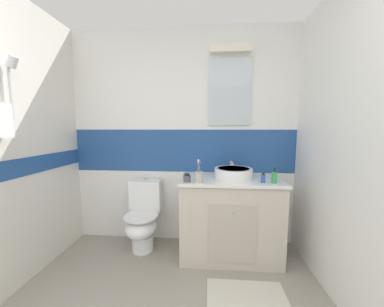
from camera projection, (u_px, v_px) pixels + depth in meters
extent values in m
cube|color=white|center=(183.00, 204.00, 2.68)|extent=(3.20, 0.10, 0.85)
cube|color=#234C8C|center=(183.00, 150.00, 2.59)|extent=(3.20, 0.10, 0.50)
cube|color=white|center=(183.00, 80.00, 2.50)|extent=(3.20, 0.10, 1.15)
cube|color=silver|center=(230.00, 92.00, 2.42)|extent=(0.48, 0.02, 0.74)
cube|color=white|center=(231.00, 49.00, 2.33)|extent=(0.45, 0.10, 0.08)
cylinder|color=silver|center=(10.00, 92.00, 1.71)|extent=(0.02, 0.02, 0.46)
cylinder|color=silver|center=(12.00, 62.00, 1.68)|extent=(0.10, 0.07, 0.11)
cube|color=beige|center=(230.00, 218.00, 2.31)|extent=(1.02, 0.57, 0.82)
cube|color=white|center=(230.00, 179.00, 2.25)|extent=(1.04, 0.59, 0.03)
cube|color=#B6AD9F|center=(232.00, 234.00, 2.03)|extent=(0.46, 0.01, 0.57)
cylinder|color=silver|center=(233.00, 214.00, 1.99)|extent=(0.02, 0.02, 0.03)
cylinder|color=white|center=(233.00, 173.00, 2.24)|extent=(0.39, 0.39, 0.10)
cylinder|color=#AFB1BA|center=(233.00, 169.00, 2.23)|extent=(0.32, 0.32, 0.01)
cylinder|color=silver|center=(231.00, 167.00, 2.46)|extent=(0.03, 0.03, 0.14)
cylinder|color=silver|center=(232.00, 163.00, 2.34)|extent=(0.02, 0.18, 0.02)
cylinder|color=white|center=(143.00, 242.00, 2.42)|extent=(0.24, 0.24, 0.18)
ellipsoid|color=white|center=(141.00, 227.00, 2.36)|extent=(0.34, 0.42, 0.22)
cylinder|color=white|center=(141.00, 216.00, 2.34)|extent=(0.37, 0.37, 0.02)
cube|color=white|center=(146.00, 195.00, 2.53)|extent=(0.36, 0.17, 0.36)
cylinder|color=silver|center=(146.00, 179.00, 2.51)|extent=(0.04, 0.04, 0.02)
cylinder|color=#B2ADA3|center=(199.00, 177.00, 2.06)|extent=(0.08, 0.08, 0.10)
cylinder|color=#D83F4C|center=(198.00, 170.00, 2.04)|extent=(0.04, 0.04, 0.18)
cube|color=white|center=(198.00, 161.00, 2.03)|extent=(0.02, 0.02, 0.03)
cylinder|color=#338CD8|center=(198.00, 171.00, 2.04)|extent=(0.01, 0.03, 0.17)
cube|color=white|center=(198.00, 162.00, 2.03)|extent=(0.01, 0.02, 0.03)
cylinder|color=#3FB259|center=(200.00, 170.00, 2.07)|extent=(0.04, 0.03, 0.17)
cube|color=white|center=(200.00, 162.00, 2.06)|extent=(0.02, 0.02, 0.03)
cylinder|color=green|center=(274.00, 178.00, 2.03)|extent=(0.05, 0.05, 0.11)
cylinder|color=#262626|center=(275.00, 170.00, 2.02)|extent=(0.01, 0.01, 0.04)
cylinder|color=#262626|center=(275.00, 168.00, 2.00)|extent=(0.01, 0.02, 0.01)
cylinder|color=#4C4C51|center=(187.00, 179.00, 2.08)|extent=(0.07, 0.07, 0.06)
cylinder|color=black|center=(187.00, 175.00, 2.07)|extent=(0.05, 0.05, 0.02)
cube|color=#2659B2|center=(263.00, 179.00, 2.04)|extent=(0.04, 0.03, 0.08)
cylinder|color=black|center=(263.00, 174.00, 2.04)|extent=(0.03, 0.03, 0.02)
cube|color=beige|center=(247.00, 299.00, 1.72)|extent=(0.64, 0.43, 0.01)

